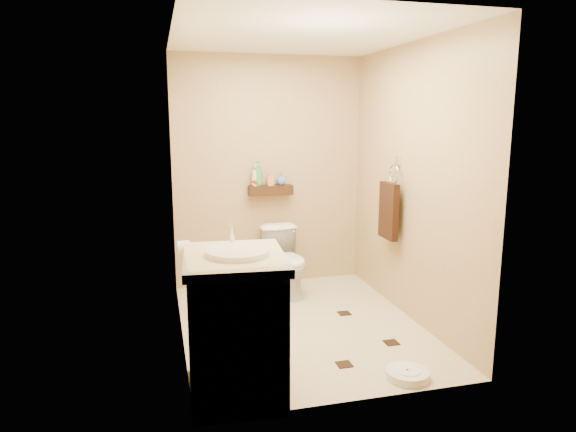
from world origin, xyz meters
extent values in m
plane|color=#C9B293|center=(0.00, 0.00, 0.00)|extent=(2.50, 2.50, 0.00)
cube|color=tan|center=(0.00, 1.25, 1.20)|extent=(2.00, 0.04, 2.40)
cube|color=tan|center=(0.00, -1.25, 1.20)|extent=(2.00, 0.04, 2.40)
cube|color=tan|center=(-1.00, 0.00, 1.20)|extent=(0.04, 2.50, 2.40)
cube|color=tan|center=(1.00, 0.00, 1.20)|extent=(0.04, 2.50, 2.40)
cube|color=white|center=(0.00, 0.00, 2.40)|extent=(2.00, 2.50, 0.02)
cube|color=#381E0F|center=(0.00, 1.17, 1.02)|extent=(0.46, 0.14, 0.10)
cube|color=black|center=(-0.36, -0.25, 0.00)|extent=(0.11, 0.11, 0.01)
cube|color=black|center=(0.46, 0.15, 0.00)|extent=(0.11, 0.11, 0.01)
cube|color=black|center=(0.11, -0.78, 0.00)|extent=(0.11, 0.11, 0.01)
cube|color=black|center=(-0.54, 0.51, 0.00)|extent=(0.11, 0.11, 0.01)
cube|color=black|center=(0.60, -0.53, 0.00)|extent=(0.11, 0.11, 0.01)
cube|color=black|center=(-0.05, 0.57, 0.00)|extent=(0.11, 0.11, 0.01)
imported|color=white|center=(0.08, 0.83, 0.34)|extent=(0.43, 0.69, 0.67)
cube|color=brown|center=(-0.70, -0.95, 0.43)|extent=(0.63, 0.76, 0.87)
cube|color=beige|center=(-0.70, -0.95, 0.90)|extent=(0.68, 0.81, 0.06)
cylinder|color=silver|center=(-0.68, -0.95, 0.93)|extent=(0.40, 0.40, 0.06)
cylinder|color=silver|center=(-0.68, -0.70, 1.00)|extent=(0.03, 0.03, 0.13)
cylinder|color=white|center=(0.46, -1.07, 0.03)|extent=(0.30, 0.30, 0.05)
cylinder|color=white|center=(0.46, -1.07, 0.06)|extent=(0.18, 0.18, 0.01)
cylinder|color=#186059|center=(-0.58, 1.07, 0.06)|extent=(0.12, 0.12, 0.13)
cylinder|color=white|center=(-0.58, 1.07, 0.29)|extent=(0.02, 0.02, 0.36)
sphere|color=white|center=(-0.58, 1.07, 0.46)|extent=(0.08, 0.08, 0.08)
cube|color=silver|center=(0.98, 0.25, 1.38)|extent=(0.03, 0.06, 0.08)
torus|color=silver|center=(0.95, 0.25, 1.26)|extent=(0.02, 0.19, 0.19)
cube|color=black|center=(0.91, 0.25, 0.92)|extent=(0.06, 0.30, 0.52)
cylinder|color=white|center=(-0.94, 0.65, 0.60)|extent=(0.11, 0.11, 0.11)
cylinder|color=silver|center=(-0.98, 0.65, 0.66)|extent=(0.04, 0.02, 0.02)
imported|color=silver|center=(-0.16, 1.17, 1.18)|extent=(0.11, 0.11, 0.23)
imported|color=yellow|center=(-0.16, 1.17, 1.14)|extent=(0.08, 0.08, 0.14)
imported|color=red|center=(-0.15, 1.17, 1.13)|extent=(0.14, 0.14, 0.13)
imported|color=#30914C|center=(-0.13, 1.17, 1.20)|extent=(0.13, 0.13, 0.26)
imported|color=#E1774B|center=(0.00, 1.17, 1.14)|extent=(0.08, 0.08, 0.14)
imported|color=#4E6FC4|center=(0.11, 1.17, 1.14)|extent=(0.14, 0.14, 0.13)
camera|label=1|loc=(-1.14, -4.02, 1.76)|focal=32.00mm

